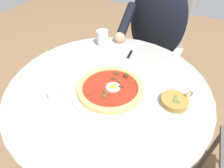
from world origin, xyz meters
TOP-DOWN VIEW (x-y plane):
  - ground_plane at (0.00, 0.00)m, footprint 6.00×6.00m
  - dining_table at (0.00, 0.00)m, footprint 0.89×0.89m
  - pizza_on_plate at (-0.02, 0.03)m, footprint 0.33×0.33m
  - water_glass at (0.19, -0.30)m, footprint 0.07×0.07m
  - steak_knife at (0.01, -0.31)m, footprint 0.03×0.21m
  - ramekin_capers at (0.17, 0.16)m, footprint 0.07×0.07m
  - olive_pan at (-0.29, -0.02)m, footprint 0.11×0.11m
  - diner_person at (-0.02, -0.69)m, footprint 0.39×0.49m
  - cafe_chair_diner at (-0.03, -0.83)m, footprint 0.40×0.40m

SIDE VIEW (x-z plane):
  - ground_plane at x=0.00m, z-range -0.02..0.00m
  - cafe_chair_diner at x=-0.03m, z-range 0.09..0.97m
  - diner_person at x=-0.02m, z-range -0.06..1.15m
  - dining_table at x=0.00m, z-range 0.22..0.93m
  - steak_knife at x=0.01m, z-range 0.71..0.72m
  - olive_pan at x=-0.29m, z-range 0.70..0.75m
  - pizza_on_plate at x=-0.02m, z-range 0.71..0.75m
  - ramekin_capers at x=0.17m, z-range 0.72..0.75m
  - water_glass at x=0.19m, z-range 0.71..0.79m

